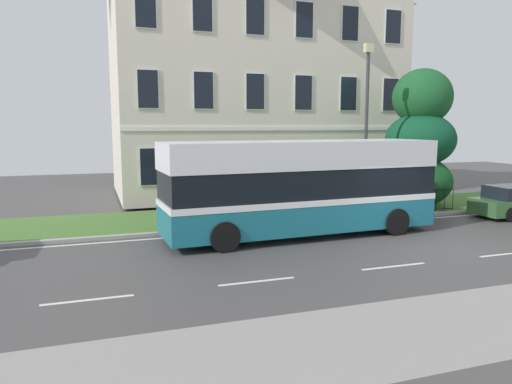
% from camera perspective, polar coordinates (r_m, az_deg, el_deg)
% --- Properties ---
extents(ground_plane, '(60.00, 56.00, 0.18)m').
position_cam_1_polar(ground_plane, '(17.21, 16.47, -5.49)').
color(ground_plane, '#474444').
extents(georgian_townhouse, '(15.31, 8.59, 13.68)m').
position_cam_1_polar(georgian_townhouse, '(27.91, -0.48, 14.35)').
color(georgian_townhouse, beige).
rests_on(georgian_townhouse, ground_plane).
extents(iron_verge_railing, '(12.78, 0.04, 0.97)m').
position_cam_1_polar(iron_verge_railing, '(19.56, 8.00, -1.73)').
color(iron_verge_railing, black).
rests_on(iron_verge_railing, ground_plane).
extents(evergreen_tree, '(3.80, 3.80, 6.50)m').
position_cam_1_polar(evergreen_tree, '(23.94, 18.44, 4.91)').
color(evergreen_tree, '#423328').
rests_on(evergreen_tree, ground_plane).
extents(single_decker_bus, '(9.81, 3.00, 3.33)m').
position_cam_1_polar(single_decker_bus, '(16.93, 5.34, 0.67)').
color(single_decker_bus, '#1A6A7D').
rests_on(single_decker_bus, ground_plane).
extents(street_lamp_post, '(0.36, 0.24, 7.10)m').
position_cam_1_polar(street_lamp_post, '(21.09, 12.92, 8.51)').
color(street_lamp_post, '#333338').
rests_on(street_lamp_post, ground_plane).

